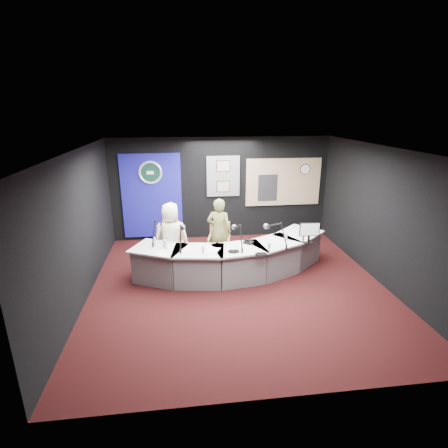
{
  "coord_description": "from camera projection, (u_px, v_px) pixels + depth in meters",
  "views": [
    {
      "loc": [
        -1.1,
        -6.41,
        3.51
      ],
      "look_at": [
        -0.2,
        0.8,
        1.1
      ],
      "focal_mm": 28.0,
      "sensor_mm": 36.0,
      "label": 1
    }
  ],
  "objects": [
    {
      "name": "draped_jacket",
      "position": [
        169.0,
        240.0,
        8.07
      ],
      "size": [
        0.51,
        0.21,
        0.7
      ],
      "primitive_type": "cube",
      "rotation": [
        0.0,
        0.0,
        -0.22
      ],
      "color": "gray",
      "rests_on": "armchair_left"
    },
    {
      "name": "paper_stack",
      "position": [
        162.0,
        254.0,
        6.98
      ],
      "size": [
        0.27,
        0.32,
        0.0
      ],
      "primitive_type": "cube",
      "rotation": [
        0.0,
        0.0,
        0.32
      ],
      "color": "white",
      "rests_on": "broadcast_desk"
    },
    {
      "name": "armchair_right",
      "position": [
        219.0,
        242.0,
        8.2
      ],
      "size": [
        0.71,
        0.71,
        1.07
      ],
      "primitive_type": null,
      "rotation": [
        0.0,
        0.0,
        -0.2
      ],
      "color": "#A8774D",
      "rests_on": "ground"
    },
    {
      "name": "seal_center",
      "position": [
        150.0,
        173.0,
        9.22
      ],
      "size": [
        0.48,
        0.01,
        0.48
      ],
      "primitive_type": "cylinder",
      "rotation": [
        1.57,
        0.0,
        0.0
      ],
      "color": "black",
      "rests_on": "backdrop_panel"
    },
    {
      "name": "computer_monitor",
      "position": [
        309.0,
        229.0,
        7.42
      ],
      "size": [
        0.44,
        0.05,
        0.3
      ],
      "primitive_type": "cube",
      "rotation": [
        0.0,
        0.0,
        -0.06
      ],
      "color": "black",
      "rests_on": "broadcast_desk"
    },
    {
      "name": "agency_seal",
      "position": [
        150.0,
        173.0,
        9.21
      ],
      "size": [
        0.63,
        0.07,
        0.63
      ],
      "primitive_type": "torus",
      "rotation": [
        1.57,
        0.0,
        0.0
      ],
      "color": "silver",
      "rests_on": "backdrop_panel"
    },
    {
      "name": "water_bottles",
      "position": [
        231.0,
        243.0,
        7.3
      ],
      "size": [
        3.25,
        0.64,
        0.18
      ],
      "primitive_type": null,
      "color": "silver",
      "rests_on": "broadcast_desk"
    },
    {
      "name": "boom_mic_c",
      "position": [
        238.0,
        234.0,
        7.21
      ],
      "size": [
        0.19,
        0.74,
        0.6
      ],
      "primitive_type": null,
      "color": "black",
      "rests_on": "broadcast_desk"
    },
    {
      "name": "ground",
      "position": [
        238.0,
        286.0,
        7.28
      ],
      "size": [
        6.0,
        6.0,
        0.0
      ],
      "primitive_type": "plane",
      "color": "black",
      "rests_on": "ground"
    },
    {
      "name": "armchair_left",
      "position": [
        172.0,
        248.0,
        7.88
      ],
      "size": [
        0.71,
        0.71,
        1.05
      ],
      "primitive_type": null,
      "rotation": [
        0.0,
        0.0,
        -0.22
      ],
      "color": "#A8774D",
      "rests_on": "ground"
    },
    {
      "name": "wall_right",
      "position": [
        383.0,
        216.0,
        7.19
      ],
      "size": [
        0.02,
        6.0,
        2.8
      ],
      "primitive_type": "cube",
      "color": "black",
      "rests_on": "ground"
    },
    {
      "name": "pinboard",
      "position": [
        223.0,
        176.0,
        9.53
      ],
      "size": [
        0.9,
        0.04,
        1.1
      ],
      "primitive_type": "cube",
      "color": "slate",
      "rests_on": "wall_back"
    },
    {
      "name": "person_woman",
      "position": [
        219.0,
        231.0,
        8.12
      ],
      "size": [
        0.67,
        0.55,
        1.58
      ],
      "primitive_type": "imported",
      "rotation": [
        0.0,
        0.0,
        2.79
      ],
      "color": "olive",
      "rests_on": "ground"
    },
    {
      "name": "boom_mic_a",
      "position": [
        158.0,
        229.0,
        7.5
      ],
      "size": [
        0.33,
        0.7,
        0.6
      ],
      "primitive_type": null,
      "color": "black",
      "rests_on": "broadcast_desk"
    },
    {
      "name": "headphones_far",
      "position": [
        234.0,
        251.0,
        7.05
      ],
      "size": [
        0.2,
        0.2,
        0.03
      ],
      "primitive_type": "torus",
      "color": "black",
      "rests_on": "broadcast_desk"
    },
    {
      "name": "headphones_near",
      "position": [
        261.0,
        254.0,
        6.93
      ],
      "size": [
        0.23,
        0.23,
        0.04
      ],
      "primitive_type": "torus",
      "color": "black",
      "rests_on": "broadcast_desk"
    },
    {
      "name": "backdrop_panel",
      "position": [
        152.0,
        196.0,
        9.46
      ],
      "size": [
        1.6,
        0.05,
        2.3
      ],
      "primitive_type": "cube",
      "color": "navy",
      "rests_on": "wall_back"
    },
    {
      "name": "desk_phone",
      "position": [
        249.0,
        242.0,
        7.5
      ],
      "size": [
        0.24,
        0.23,
        0.05
      ],
      "primitive_type": "cube",
      "rotation": [
        0.0,
        0.0,
        -0.65
      ],
      "color": "black",
      "rests_on": "broadcast_desk"
    },
    {
      "name": "wall_front",
      "position": [
        282.0,
        302.0,
        4.01
      ],
      "size": [
        6.0,
        0.02,
        2.8
      ],
      "primitive_type": "cube",
      "color": "black",
      "rests_on": "ground"
    },
    {
      "name": "wall_clock",
      "position": [
        305.0,
        169.0,
        9.72
      ],
      "size": [
        0.28,
        0.01,
        0.28
      ],
      "primitive_type": "cylinder",
      "rotation": [
        1.57,
        0.0,
        0.0
      ],
      "color": "white",
      "rests_on": "booth_window_frame"
    },
    {
      "name": "boom_mic_d",
      "position": [
        276.0,
        232.0,
        7.33
      ],
      "size": [
        0.43,
        0.66,
        0.6
      ],
      "primitive_type": null,
      "color": "black",
      "rests_on": "broadcast_desk"
    },
    {
      "name": "wall_left",
      "position": [
        80.0,
        228.0,
        6.48
      ],
      "size": [
        0.02,
        6.0,
        2.8
      ],
      "primitive_type": "cube",
      "color": "black",
      "rests_on": "ground"
    },
    {
      "name": "booth_glow",
      "position": [
        283.0,
        182.0,
        9.78
      ],
      "size": [
        2.0,
        0.02,
        1.2
      ],
      "primitive_type": "cube",
      "color": "tan",
      "rests_on": "booth_window_frame"
    },
    {
      "name": "broadcast_desk",
      "position": [
        232.0,
        259.0,
        7.67
      ],
      "size": [
        4.5,
        1.9,
        0.75
      ],
      "primitive_type": null,
      "color": "silver",
      "rests_on": "ground"
    },
    {
      "name": "framed_photo_upper",
      "position": [
        223.0,
        166.0,
        9.41
      ],
      "size": [
        0.34,
        0.02,
        0.27
      ],
      "primitive_type": "cube",
      "color": "gray",
      "rests_on": "pinboard"
    },
    {
      "name": "boom_mic_b",
      "position": [
        181.0,
        234.0,
        7.2
      ],
      "size": [
        0.18,
        0.74,
        0.6
      ],
      "primitive_type": null,
      "color": "black",
      "rests_on": "broadcast_desk"
    },
    {
      "name": "person_man",
      "position": [
        171.0,
        237.0,
        7.8
      ],
      "size": [
        0.79,
        0.54,
        1.57
      ],
      "primitive_type": "imported",
      "rotation": [
        0.0,
        0.0,
        3.09
      ],
      "color": "#FBE9C9",
      "rests_on": "ground"
    },
    {
      "name": "booth_window_frame",
      "position": [
        283.0,
        182.0,
        9.79
      ],
      "size": [
        2.12,
        0.06,
        1.32
      ],
      "primitive_type": "cube",
      "color": "tan",
      "rests_on": "wall_back"
    },
    {
      "name": "framed_photo_lower",
      "position": [
        223.0,
        187.0,
        9.59
      ],
      "size": [
        0.34,
        0.02,
        0.27
      ],
      "primitive_type": "cube",
      "color": "gray",
      "rests_on": "pinboard"
    },
    {
      "name": "equipment_rack",
      "position": [
        268.0,
        188.0,
        9.76
      ],
      "size": [
        0.55,
        0.02,
        0.75
      ],
      "primitive_type": "cube",
      "color": "black",
      "rests_on": "booth_window_frame"
    },
    {
      "name": "notepad",
      "position": [
        214.0,
        250.0,
        7.16
      ],
      "size": [
        0.31,
        0.35,
        0.0
      ],
      "primitive_type": "cube",
      "rotation": [
        0.0,
        0.0,
        -0.46
      ],
      "color": "white",
      "rests_on": "broadcast_desk"
    },
    {
      "name": "wall_back",
      "position": [
        221.0,
        189.0,
        9.66
      ],
      "size": [
        6.0,
        0.02,
        2.8
      ],
      "primitive_type": "cube",
      "color": "black",
      "rests_on": "ground"
    },
    {
      "name": "ceiling",
      "position": [
        240.0,
        149.0,
        6.39
      ],
      "size": [
        6.0,
        6.0,
        0.02
      ],
      "primitive_type": "cube",
      "color": "silver",
      "rests_on": "ground"
    }
  ]
}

